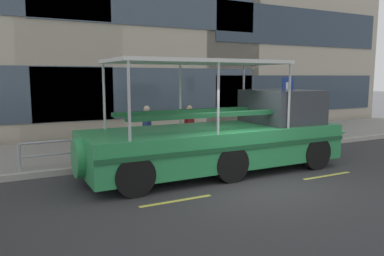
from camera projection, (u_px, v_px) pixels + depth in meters
ground_plane at (249, 182)px, 10.11m from camera, size 120.00×120.00×0.00m
sidewalk at (166, 145)px, 15.03m from camera, size 32.00×4.80×0.18m
curb_edge at (195, 157)px, 12.84m from camera, size 32.00×0.18×0.18m
lane_centreline at (260, 187)px, 9.67m from camera, size 25.80×0.12×0.01m
curb_guardrail at (198, 137)px, 13.19m from camera, size 11.63×0.09×0.80m
parking_sign at (287, 98)px, 15.51m from camera, size 0.60×0.12×2.62m
duck_tour_boat at (230, 136)px, 11.37m from camera, size 9.69×2.66×3.30m
pedestrian_near_bow at (251, 115)px, 15.38m from camera, size 0.27×0.50×1.77m
pedestrian_mid_left at (189, 122)px, 14.20m from camera, size 0.45×0.22×1.58m
pedestrian_mid_right at (147, 123)px, 13.49m from camera, size 0.26×0.45×1.62m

